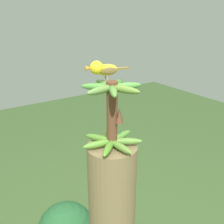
% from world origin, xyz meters
% --- Properties ---
extents(banana_bunch, '(0.29, 0.28, 0.31)m').
position_xyz_m(banana_bunch, '(0.00, -0.00, 1.25)').
color(banana_bunch, brown).
rests_on(banana_bunch, banana_tree).
extents(perched_bird, '(0.19, 0.08, 0.09)m').
position_xyz_m(perched_bird, '(-0.02, 0.05, 1.46)').
color(perched_bird, '#C68933').
rests_on(perched_bird, banana_bunch).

